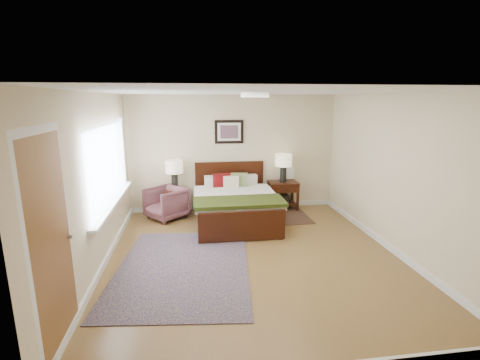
# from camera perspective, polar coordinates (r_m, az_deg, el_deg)

# --- Properties ---
(floor) EXTENTS (5.00, 5.00, 0.00)m
(floor) POSITION_cam_1_polar(r_m,az_deg,el_deg) (5.59, 2.21, -12.28)
(floor) COLOR brown
(floor) RESTS_ON ground
(back_wall) EXTENTS (4.50, 0.04, 2.50)m
(back_wall) POSITION_cam_1_polar(r_m,az_deg,el_deg) (7.61, -1.08, 4.42)
(back_wall) COLOR beige
(back_wall) RESTS_ON ground
(front_wall) EXTENTS (4.50, 0.04, 2.50)m
(front_wall) POSITION_cam_1_polar(r_m,az_deg,el_deg) (2.87, 11.54, -10.65)
(front_wall) COLOR beige
(front_wall) RESTS_ON ground
(left_wall) EXTENTS (0.04, 5.00, 2.50)m
(left_wall) POSITION_cam_1_polar(r_m,az_deg,el_deg) (5.27, -22.50, -0.48)
(left_wall) COLOR beige
(left_wall) RESTS_ON ground
(right_wall) EXTENTS (0.04, 5.00, 2.50)m
(right_wall) POSITION_cam_1_polar(r_m,az_deg,el_deg) (6.01, 23.95, 0.95)
(right_wall) COLOR beige
(right_wall) RESTS_ON ground
(ceiling) EXTENTS (4.50, 5.00, 0.02)m
(ceiling) POSITION_cam_1_polar(r_m,az_deg,el_deg) (5.06, 2.47, 14.26)
(ceiling) COLOR white
(ceiling) RESTS_ON back_wall
(window) EXTENTS (0.11, 2.72, 1.32)m
(window) POSITION_cam_1_polar(r_m,az_deg,el_deg) (5.90, -20.48, 2.30)
(window) COLOR silver
(window) RESTS_ON left_wall
(door) EXTENTS (0.06, 1.00, 2.18)m
(door) POSITION_cam_1_polar(r_m,az_deg,el_deg) (3.72, -28.47, -9.42)
(door) COLOR silver
(door) RESTS_ON ground
(ceil_fixture) EXTENTS (0.44, 0.44, 0.08)m
(ceil_fixture) POSITION_cam_1_polar(r_m,az_deg,el_deg) (5.06, 2.46, 13.86)
(ceil_fixture) COLOR white
(ceil_fixture) RESTS_ON ceiling
(bed) EXTENTS (1.62, 1.95, 1.05)m
(bed) POSITION_cam_1_polar(r_m,az_deg,el_deg) (6.83, -0.85, -3.14)
(bed) COLOR #331507
(bed) RESTS_ON ground
(wall_art) EXTENTS (0.62, 0.05, 0.50)m
(wall_art) POSITION_cam_1_polar(r_m,az_deg,el_deg) (7.52, -1.79, 7.91)
(wall_art) COLOR black
(wall_art) RESTS_ON back_wall
(nightstand_left) EXTENTS (0.46, 0.41, 0.54)m
(nightstand_left) POSITION_cam_1_polar(r_m,az_deg,el_deg) (7.49, -10.56, -2.41)
(nightstand_left) COLOR #331507
(nightstand_left) RESTS_ON ground
(nightstand_right) EXTENTS (0.63, 0.47, 0.63)m
(nightstand_right) POSITION_cam_1_polar(r_m,az_deg,el_deg) (7.76, 7.04, -2.08)
(nightstand_right) COLOR #331507
(nightstand_right) RESTS_ON ground
(lamp_left) EXTENTS (0.36, 0.36, 0.61)m
(lamp_left) POSITION_cam_1_polar(r_m,az_deg,el_deg) (7.39, -10.74, 1.77)
(lamp_left) COLOR black
(lamp_left) RESTS_ON nightstand_left
(lamp_right) EXTENTS (0.36, 0.36, 0.61)m
(lamp_right) POSITION_cam_1_polar(r_m,az_deg,el_deg) (7.63, 7.16, 2.90)
(lamp_right) COLOR black
(lamp_right) RESTS_ON nightstand_right
(armchair) EXTENTS (1.00, 0.99, 0.65)m
(armchair) POSITION_cam_1_polar(r_m,az_deg,el_deg) (7.29, -12.02, -3.71)
(armchair) COLOR brown
(armchair) RESTS_ON ground
(rug_persian) EXTENTS (2.17, 2.85, 0.01)m
(rug_persian) POSITION_cam_1_polar(r_m,az_deg,el_deg) (5.29, -9.30, -13.97)
(rug_persian) COLOR #0D1543
(rug_persian) RESTS_ON ground
(rug_navy) EXTENTS (0.80, 1.18, 0.01)m
(rug_navy) POSITION_cam_1_polar(r_m,az_deg,el_deg) (7.45, 7.95, -5.75)
(rug_navy) COLOR black
(rug_navy) RESTS_ON ground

